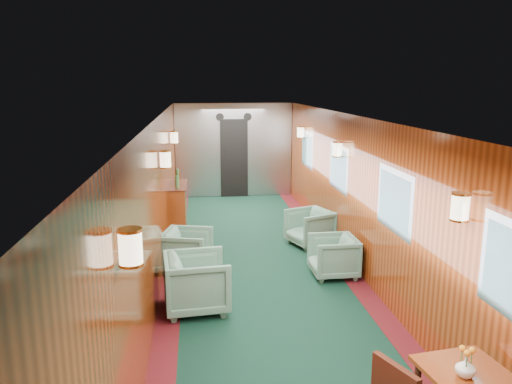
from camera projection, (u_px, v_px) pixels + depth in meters
room at (265, 175)px, 6.97m from camera, size 12.00×12.10×2.40m
bulkhead at (234, 151)px, 12.80m from camera, size 2.98×0.17×2.39m
windows_right at (362, 182)px, 7.42m from camera, size 0.02×8.60×0.80m
wall_sconces at (260, 158)px, 7.48m from camera, size 2.97×7.97×0.25m
credenza at (178, 210)px, 9.55m from camera, size 0.35×1.12×1.28m
flower_vase at (466, 367)px, 3.81m from camera, size 0.18×0.18×0.16m
armchair_left_near at (197, 283)px, 6.42m from camera, size 0.89×0.87×0.74m
armchair_left_far at (187, 250)px, 7.80m from camera, size 0.87×0.86×0.65m
armchair_right_near at (333, 256)px, 7.57m from camera, size 0.69×0.67×0.62m
armchair_right_far at (310, 227)px, 9.02m from camera, size 0.92×0.91×0.65m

